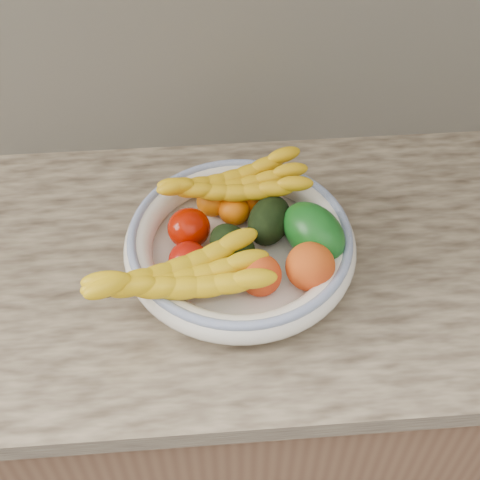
% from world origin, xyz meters
% --- Properties ---
extents(kitchen_counter, '(2.44, 0.66, 1.40)m').
position_xyz_m(kitchen_counter, '(0.00, 1.69, 0.46)').
color(kitchen_counter, brown).
rests_on(kitchen_counter, ground).
extents(fruit_bowl, '(0.39, 0.39, 0.08)m').
position_xyz_m(fruit_bowl, '(0.00, 1.66, 0.95)').
color(fruit_bowl, white).
rests_on(fruit_bowl, kitchen_counter).
extents(clementine_back_left, '(0.07, 0.07, 0.05)m').
position_xyz_m(clementine_back_left, '(-0.04, 1.76, 0.95)').
color(clementine_back_left, orange).
rests_on(clementine_back_left, fruit_bowl).
extents(clementine_back_right, '(0.05, 0.05, 0.05)m').
position_xyz_m(clementine_back_right, '(0.03, 1.76, 0.95)').
color(clementine_back_right, '#E75804').
rests_on(clementine_back_right, fruit_bowl).
extents(clementine_back_mid, '(0.06, 0.06, 0.05)m').
position_xyz_m(clementine_back_mid, '(-0.00, 1.74, 0.95)').
color(clementine_back_mid, orange).
rests_on(clementine_back_mid, fruit_bowl).
extents(tomato_left, '(0.08, 0.08, 0.07)m').
position_xyz_m(tomato_left, '(-0.08, 1.69, 0.96)').
color(tomato_left, '#A20F00').
rests_on(tomato_left, fruit_bowl).
extents(tomato_near_left, '(0.08, 0.08, 0.06)m').
position_xyz_m(tomato_near_left, '(-0.09, 1.62, 0.96)').
color(tomato_near_left, '#A70F06').
rests_on(tomato_near_left, fruit_bowl).
extents(avocado_center, '(0.11, 0.11, 0.06)m').
position_xyz_m(avocado_center, '(-0.01, 1.64, 0.96)').
color(avocado_center, black).
rests_on(avocado_center, fruit_bowl).
extents(avocado_right, '(0.11, 0.12, 0.07)m').
position_xyz_m(avocado_right, '(0.05, 1.70, 0.96)').
color(avocado_right, black).
rests_on(avocado_right, fruit_bowl).
extents(green_mango, '(0.16, 0.16, 0.11)m').
position_xyz_m(green_mango, '(0.12, 1.65, 0.98)').
color(green_mango, '#0E4F14').
rests_on(green_mango, fruit_bowl).
extents(peach_front, '(0.08, 0.08, 0.07)m').
position_xyz_m(peach_front, '(0.03, 1.58, 0.97)').
color(peach_front, orange).
rests_on(peach_front, fruit_bowl).
extents(peach_right, '(0.09, 0.09, 0.08)m').
position_xyz_m(peach_right, '(0.11, 1.59, 0.97)').
color(peach_right, orange).
rests_on(peach_right, fruit_bowl).
extents(banana_bunch_back, '(0.29, 0.14, 0.08)m').
position_xyz_m(banana_bunch_back, '(-0.00, 1.76, 0.99)').
color(banana_bunch_back, gold).
rests_on(banana_bunch_back, fruit_bowl).
extents(banana_bunch_front, '(0.33, 0.19, 0.08)m').
position_xyz_m(banana_bunch_front, '(-0.10, 1.56, 0.98)').
color(banana_bunch_front, yellow).
rests_on(banana_bunch_front, fruit_bowl).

